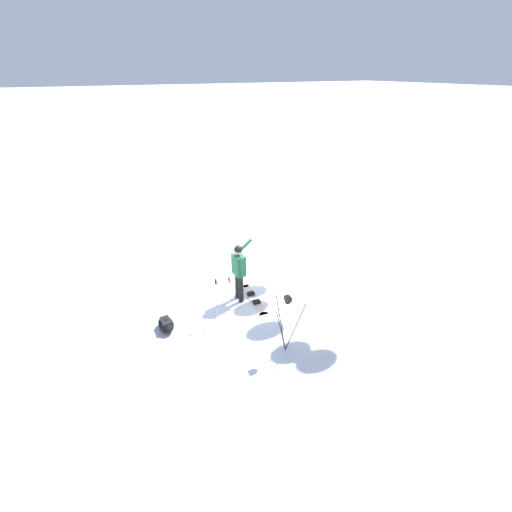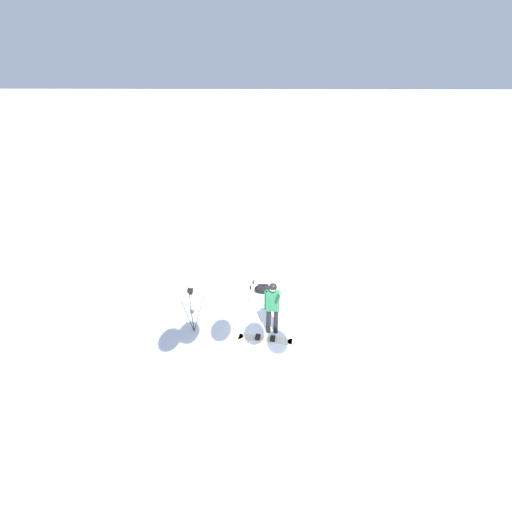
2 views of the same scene
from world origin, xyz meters
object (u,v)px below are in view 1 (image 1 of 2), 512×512
(ski_poles, at_px, (223,293))
(camera_tripod, at_px, (287,313))
(snowboarder, at_px, (239,267))
(snowboard, at_px, (254,299))
(gear_bag_large, at_px, (166,324))

(ski_poles, bearing_deg, camera_tripod, -65.49)
(snowboarder, distance_m, snowboard, 1.09)
(snowboard, bearing_deg, camera_tripod, -98.61)
(snowboarder, bearing_deg, camera_tripod, -89.65)
(ski_poles, bearing_deg, snowboarder, 39.65)
(snowboard, xyz_separation_m, camera_tripod, (-0.33, -2.15, 1.03))
(snowboarder, distance_m, camera_tripod, 2.35)
(snowboard, xyz_separation_m, gear_bag_large, (-2.55, -0.10, 0.13))
(gear_bag_large, bearing_deg, ski_poles, -13.31)
(camera_tripod, bearing_deg, ski_poles, 114.51)
(snowboarder, xyz_separation_m, gear_bag_large, (-2.21, -0.30, -0.89))
(snowboard, distance_m, gear_bag_large, 2.55)
(gear_bag_large, height_order, ski_poles, ski_poles)
(ski_poles, bearing_deg, snowboard, 21.54)
(snowboarder, relative_size, ski_poles, 1.39)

